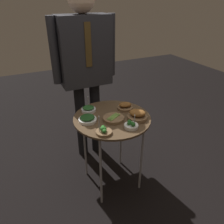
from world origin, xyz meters
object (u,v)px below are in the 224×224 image
Objects in this scene: bowl_roast_back_left at (137,115)px; bowl_spinach_front_left at (88,119)px; bowl_spinach_front_right at (88,109)px; waiter_figure at (85,60)px; bowl_asparagus_far_rim at (114,118)px; bowl_roast_mid_left at (125,106)px; serving_cart at (112,123)px; bowl_broccoli_center at (131,125)px; bowl_broccoli_front_center at (104,131)px.

bowl_spinach_front_left is (-0.40, 0.14, -0.01)m from bowl_roast_back_left.
bowl_roast_back_left is 1.32× the size of bowl_spinach_front_right.
waiter_figure is at bearing 72.51° from bowl_spinach_front_right.
bowl_asparagus_far_rim is at bearing -60.74° from bowl_spinach_front_right.
bowl_roast_mid_left is 1.07× the size of bowl_spinach_front_right.
bowl_roast_back_left reaches higher than serving_cart.
bowl_broccoli_center is at bearing -41.25° from bowl_spinach_front_left.
bowl_roast_back_left reaches higher than bowl_asparagus_far_rim.
bowl_asparagus_far_rim is 0.22m from bowl_spinach_front_left.
waiter_figure is (0.11, 0.36, 0.35)m from bowl_spinach_front_right.
bowl_roast_back_left is at bearing -87.59° from bowl_roast_mid_left.
bowl_broccoli_center is 0.84× the size of bowl_spinach_front_left.
bowl_broccoli_center is at bearing -139.44° from bowl_roast_back_left.
bowl_broccoli_center reaches higher than bowl_roast_back_left.
waiter_figure is at bearing 113.66° from bowl_roast_mid_left.
bowl_spinach_front_right reaches higher than bowl_broccoli_center.
serving_cart is at bearing 146.96° from bowl_roast_back_left.
bowl_asparagus_far_rim is 0.28m from bowl_spinach_front_right.
waiter_figure is (-0.03, 0.55, 0.43)m from serving_cart.
bowl_broccoli_center is 0.23m from bowl_broccoli_front_center.
serving_cart is 0.42× the size of waiter_figure.
bowl_asparagus_far_rim is at bearing 43.47° from bowl_broccoli_front_center.
bowl_asparagus_far_rim is at bearing -100.63° from serving_cart.
bowl_roast_back_left is 0.42m from bowl_spinach_front_left.
bowl_asparagus_far_rim is 1.15× the size of bowl_broccoli_front_center.
bowl_broccoli_center is (0.06, -0.22, 0.08)m from serving_cart.
serving_cart is 0.21m from bowl_roast_mid_left.
bowl_roast_mid_left is 0.08× the size of waiter_figure.
bowl_roast_mid_left is at bearing 70.13° from bowl_broccoli_center.
bowl_asparagus_far_rim is 0.18m from bowl_broccoli_center.
bowl_spinach_front_right is (-0.21, 0.41, -0.00)m from bowl_broccoli_center.
bowl_broccoli_center is 0.91× the size of bowl_roast_mid_left.
bowl_broccoli_front_center is at bearing -93.07° from bowl_spinach_front_right.
bowl_roast_mid_left is 0.34m from bowl_spinach_front_right.
serving_cart is 0.25m from bowl_spinach_front_right.
waiter_figure reaches higher than bowl_broccoli_center.
bowl_asparagus_far_rim is 0.10× the size of waiter_figure.
serving_cart is at bearing 79.37° from bowl_asparagus_far_rim.
bowl_broccoli_front_center is 0.36m from bowl_roast_back_left.
bowl_asparagus_far_rim is 1.36× the size of bowl_spinach_front_right.
bowl_roast_back_left is at bearing -20.03° from bowl_spinach_front_left.
bowl_broccoli_center is 0.46m from bowl_spinach_front_right.
bowl_broccoli_front_center reaches higher than bowl_spinach_front_right.
bowl_broccoli_front_center reaches higher than bowl_roast_mid_left.
bowl_broccoli_front_center reaches higher than bowl_broccoli_center.
bowl_broccoli_center reaches higher than serving_cart.
bowl_spinach_front_right is (-0.14, 0.19, 0.08)m from serving_cart.
serving_cart is 4.21× the size of bowl_asparagus_far_rim.
bowl_spinach_front_left is (-0.20, 0.08, 0.01)m from bowl_asparagus_far_rim.
bowl_broccoli_front_center is 1.02× the size of bowl_spinach_front_left.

